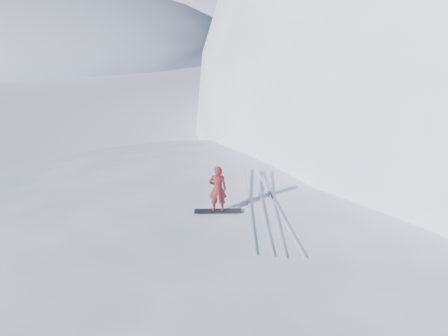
# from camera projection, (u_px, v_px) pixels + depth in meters

# --- Properties ---
(near_ridge) EXTENTS (36.00, 28.00, 4.80)m
(near_ridge) POSITION_uv_depth(u_px,v_px,m) (312.00, 302.00, 12.44)
(near_ridge) COLOR white
(near_ridge) RESTS_ON ground
(far_ridge_c) EXTENTS (140.00, 90.00, 36.00)m
(far_ridge_c) POSITION_uv_depth(u_px,v_px,m) (168.00, 31.00, 116.41)
(far_ridge_c) COLOR white
(far_ridge_c) RESTS_ON ground
(wind_bumps) EXTENTS (16.00, 14.40, 1.00)m
(wind_bumps) POSITION_uv_depth(u_px,v_px,m) (259.00, 315.00, 11.92)
(wind_bumps) COLOR white
(wind_bumps) RESTS_ON ground
(snowboard) EXTENTS (1.54, 0.61, 0.03)m
(snowboard) POSITION_uv_depth(u_px,v_px,m) (218.00, 211.00, 12.85)
(snowboard) COLOR black
(snowboard) RESTS_ON near_ridge
(snowboarder) EXTENTS (0.63, 0.49, 1.55)m
(snowboarder) POSITION_uv_depth(u_px,v_px,m) (218.00, 189.00, 12.54)
(snowboarder) COLOR maroon
(snowboarder) RESTS_ON snowboard
(board_tracks) EXTENTS (2.55, 5.90, 0.04)m
(board_tracks) POSITION_uv_depth(u_px,v_px,m) (265.00, 203.00, 13.31)
(board_tracks) COLOR silver
(board_tracks) RESTS_ON ground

